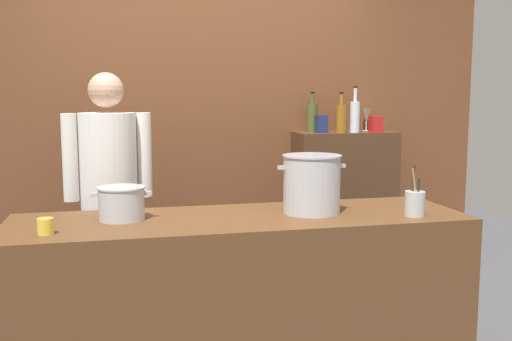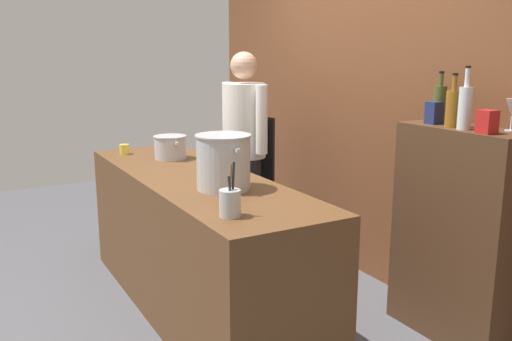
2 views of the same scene
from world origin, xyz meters
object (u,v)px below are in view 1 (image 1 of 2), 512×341
object	(u,v)px
stockpot_large	(312,184)
stockpot_small	(122,203)
utensil_crock	(415,203)
butter_jar	(45,226)
wine_bottle_clear	(355,116)
wine_glass_tall	(366,115)
spice_tin_red	(376,124)
wine_bottle_olive	(312,117)
spice_tin_navy	(322,124)
wine_bottle_amber	(341,118)
chef	(109,188)

from	to	relation	value
stockpot_large	stockpot_small	size ratio (longest dim) A/B	1.25
utensil_crock	stockpot_large	bearing A→B (deg)	157.24
butter_jar	wine_bottle_clear	bearing A→B (deg)	32.35
stockpot_small	stockpot_large	bearing A→B (deg)	-3.11
utensil_crock	butter_jar	world-z (taller)	utensil_crock
stockpot_small	wine_glass_tall	xyz separation A→B (m)	(1.86, 1.21, 0.39)
wine_bottle_clear	spice_tin_red	size ratio (longest dim) A/B	2.81
butter_jar	wine_bottle_olive	distance (m)	2.28
stockpot_large	spice_tin_navy	distance (m)	1.25
wine_glass_tall	spice_tin_red	xyz separation A→B (m)	(-0.01, -0.18, -0.06)
spice_tin_navy	wine_bottle_amber	bearing A→B (deg)	-5.43
stockpot_small	wine_glass_tall	distance (m)	2.26
utensil_crock	spice_tin_red	distance (m)	1.39
utensil_crock	wine_bottle_clear	world-z (taller)	wine_bottle_clear
wine_bottle_olive	stockpot_small	bearing A→B (deg)	-140.26
spice_tin_red	utensil_crock	bearing A→B (deg)	-106.15
spice_tin_red	stockpot_small	bearing A→B (deg)	-150.98
stockpot_small	wine_glass_tall	size ratio (longest dim) A/B	1.75
wine_bottle_clear	stockpot_small	bearing A→B (deg)	-148.30
butter_jar	wine_glass_tall	world-z (taller)	wine_glass_tall
wine_bottle_clear	spice_tin_navy	distance (m)	0.26
chef	wine_bottle_clear	world-z (taller)	chef
wine_bottle_olive	spice_tin_navy	xyz separation A→B (m)	(0.04, -0.09, -0.05)
butter_jar	spice_tin_navy	world-z (taller)	spice_tin_navy
spice_tin_red	wine_bottle_amber	bearing A→B (deg)	171.71
spice_tin_navy	stockpot_small	bearing A→B (deg)	-143.27
stockpot_large	butter_jar	size ratio (longest dim) A/B	5.01
chef	wine_bottle_clear	bearing A→B (deg)	-176.05
butter_jar	spice_tin_red	bearing A→B (deg)	30.08
spice_tin_red	wine_bottle_olive	bearing A→B (deg)	162.76
stockpot_large	wine_bottle_clear	bearing A→B (deg)	57.30
utensil_crock	spice_tin_navy	xyz separation A→B (m)	(-0.03, 1.34, 0.35)
stockpot_large	wine_bottle_amber	distance (m)	1.31
butter_jar	wine_bottle_olive	world-z (taller)	wine_bottle_olive
wine_bottle_olive	wine_bottle_amber	size ratio (longest dim) A/B	1.01
butter_jar	wine_bottle_clear	xyz separation A→B (m)	(2.03, 1.29, 0.44)
stockpot_small	butter_jar	world-z (taller)	stockpot_small
stockpot_large	wine_bottle_amber	bearing A→B (deg)	61.58
wine_bottle_clear	wine_bottle_amber	bearing A→B (deg)	168.13
wine_bottle_amber	wine_glass_tall	world-z (taller)	wine_bottle_amber
butter_jar	wine_bottle_amber	world-z (taller)	wine_bottle_amber
wine_bottle_amber	spice_tin_navy	size ratio (longest dim) A/B	2.31
butter_jar	spice_tin_navy	bearing A→B (deg)	36.50
stockpot_small	spice_tin_red	size ratio (longest dim) A/B	2.48
butter_jar	spice_tin_red	world-z (taller)	spice_tin_red
wine_bottle_olive	wine_glass_tall	xyz separation A→B (m)	(0.46, 0.04, 0.01)
stockpot_small	spice_tin_navy	bearing A→B (deg)	36.73
stockpot_small	wine_bottle_amber	distance (m)	1.96
wine_bottle_olive	spice_tin_navy	world-z (taller)	wine_bottle_olive
stockpot_large	butter_jar	bearing A→B (deg)	-171.96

